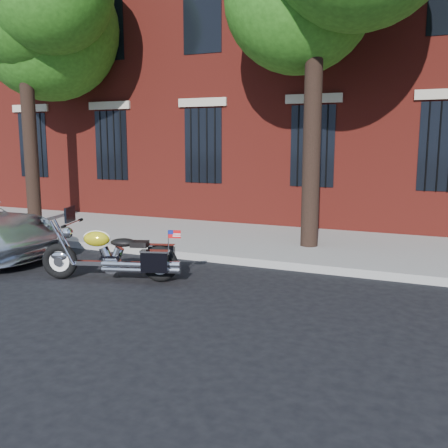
% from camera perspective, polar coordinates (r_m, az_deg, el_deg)
% --- Properties ---
extents(ground, '(120.00, 120.00, 0.00)m').
position_cam_1_polar(ground, '(8.16, 1.28, -7.09)').
color(ground, black).
rests_on(ground, ground).
extents(curb, '(40.00, 0.16, 0.15)m').
position_cam_1_polar(curb, '(9.39, 4.46, -4.43)').
color(curb, gray).
rests_on(curb, ground).
extents(sidewalk, '(40.00, 3.60, 0.15)m').
position_cam_1_polar(sidewalk, '(11.14, 7.61, -2.28)').
color(sidewalk, gray).
rests_on(sidewalk, ground).
extents(building, '(26.00, 10.08, 12.00)m').
position_cam_1_polar(building, '(17.94, 14.43, 20.97)').
color(building, maroon).
rests_on(building, ground).
extents(motorcycle, '(2.45, 1.13, 1.24)m').
position_cam_1_polar(motorcycle, '(8.54, -12.22, -3.64)').
color(motorcycle, black).
rests_on(motorcycle, ground).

